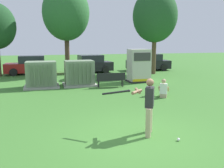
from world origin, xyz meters
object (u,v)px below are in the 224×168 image
object	(u,v)px
transformer_west	(41,75)
seated_spectator	(164,90)
sports_ball	(178,139)
backpack	(150,92)
park_bench	(111,79)
parked_car_left_of_center	(89,64)
transformer_mid_west	(79,73)
parked_car_right_of_center	(149,63)
generator_enclosure	(139,66)
batter	(148,104)
parked_car_leftmost	(31,66)

from	to	relation	value
transformer_west	seated_spectator	bearing A→B (deg)	-36.52
sports_ball	seated_spectator	distance (m)	5.72
backpack	park_bench	bearing A→B (deg)	113.34
seated_spectator	parked_car_left_of_center	distance (m)	11.18
transformer_mid_west	sports_ball	distance (m)	9.96
parked_car_right_of_center	generator_enclosure	bearing A→B (deg)	-119.26
transformer_west	generator_enclosure	bearing A→B (deg)	3.93
transformer_mid_west	backpack	xyz separation A→B (m)	(3.09, -4.18, -0.57)
park_bench	batter	xyz separation A→B (m)	(-0.99, -7.90, 0.44)
seated_spectator	backpack	world-z (taller)	seated_spectator
park_bench	seated_spectator	distance (m)	3.87
park_bench	parked_car_left_of_center	world-z (taller)	parked_car_left_of_center
generator_enclosure	sports_ball	world-z (taller)	generator_enclosure
park_bench	backpack	xyz separation A→B (m)	(1.29, -2.99, -0.32)
parked_car_left_of_center	parked_car_right_of_center	size ratio (longest dim) A/B	1.02
generator_enclosure	sports_ball	bearing A→B (deg)	-105.31
park_bench	sports_ball	distance (m)	8.64
generator_enclosure	park_bench	xyz separation A→B (m)	(-2.48, -1.57, -0.60)
seated_spectator	backpack	xyz separation A→B (m)	(-0.61, 0.37, -0.16)
parked_car_right_of_center	batter	bearing A→B (deg)	-113.93
park_bench	sports_ball	size ratio (longest dim) A/B	20.21
backpack	parked_car_right_of_center	xyz separation A→B (m)	(4.75, 10.93, 0.54)
parked_car_leftmost	parked_car_right_of_center	bearing A→B (deg)	-0.01
park_bench	batter	world-z (taller)	batter
sports_ball	parked_car_leftmost	world-z (taller)	parked_car_leftmost
park_bench	seated_spectator	size ratio (longest dim) A/B	1.89
batter	sports_ball	size ratio (longest dim) A/B	19.33
seated_spectator	parked_car_right_of_center	distance (m)	12.05
transformer_west	sports_ball	distance (m)	10.50
batter	parked_car_leftmost	world-z (taller)	batter
transformer_mid_west	generator_enclosure	size ratio (longest dim) A/B	0.91
transformer_west	parked_car_right_of_center	distance (m)	12.27
transformer_mid_west	park_bench	xyz separation A→B (m)	(1.80, -1.19, -0.25)
sports_ball	backpack	xyz separation A→B (m)	(1.61, 5.63, 0.17)
parked_car_left_of_center	batter	bearing A→B (deg)	-93.78
parked_car_right_of_center	backpack	bearing A→B (deg)	-113.50
sports_ball	parked_car_left_of_center	size ratio (longest dim) A/B	0.02
park_bench	parked_car_right_of_center	world-z (taller)	parked_car_right_of_center
generator_enclosure	parked_car_right_of_center	distance (m)	7.31
sports_ball	park_bench	bearing A→B (deg)	87.90
seated_spectator	transformer_mid_west	bearing A→B (deg)	129.02
sports_ball	parked_car_leftmost	size ratio (longest dim) A/B	0.02
transformer_mid_west	parked_car_right_of_center	bearing A→B (deg)	40.73
seated_spectator	parked_car_left_of_center	xyz separation A→B (m)	(-1.86, 11.02, 0.38)
sports_ball	backpack	distance (m)	5.86
backpack	batter	bearing A→B (deg)	-114.87
park_bench	sports_ball	xyz separation A→B (m)	(-0.32, -8.63, -0.49)
transformer_mid_west	parked_car_right_of_center	distance (m)	10.34
generator_enclosure	batter	bearing A→B (deg)	-110.07
transformer_west	batter	distance (m)	9.56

